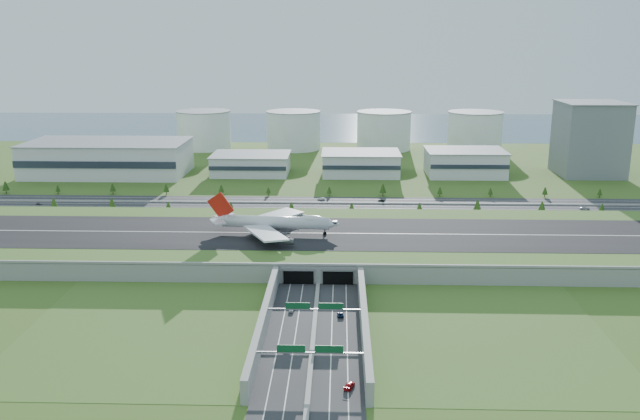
{
  "coord_description": "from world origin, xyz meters",
  "views": [
    {
      "loc": [
        9.0,
        -325.19,
        104.2
      ],
      "look_at": [
        -1.77,
        35.0,
        11.19
      ],
      "focal_mm": 38.0,
      "sensor_mm": 36.0,
      "label": 1
    }
  ],
  "objects_px": {
    "car_2": "(340,314)",
    "office_tower": "(590,139)",
    "boeing_747": "(275,222)",
    "car_0": "(292,309)",
    "car_6": "(585,208)",
    "car_7": "(321,199)",
    "car_4": "(39,204)",
    "fuel_tank_a": "(204,130)",
    "car_1": "(287,348)",
    "car_3": "(349,385)",
    "car_5": "(381,201)"
  },
  "relations": [
    {
      "from": "car_6",
      "to": "car_2",
      "type": "bearing_deg",
      "value": 146.95
    },
    {
      "from": "car_1",
      "to": "car_2",
      "type": "bearing_deg",
      "value": 43.07
    },
    {
      "from": "car_2",
      "to": "car_1",
      "type": "bearing_deg",
      "value": 54.72
    },
    {
      "from": "fuel_tank_a",
      "to": "car_7",
      "type": "height_order",
      "value": "fuel_tank_a"
    },
    {
      "from": "boeing_747",
      "to": "car_7",
      "type": "relative_size",
      "value": 13.03
    },
    {
      "from": "boeing_747",
      "to": "car_5",
      "type": "height_order",
      "value": "boeing_747"
    },
    {
      "from": "car_6",
      "to": "car_7",
      "type": "distance_m",
      "value": 164.93
    },
    {
      "from": "office_tower",
      "to": "boeing_747",
      "type": "xyz_separation_m",
      "value": [
        -223.46,
        -195.29,
        -13.6
      ]
    },
    {
      "from": "office_tower",
      "to": "car_2",
      "type": "bearing_deg",
      "value": -124.26
    },
    {
      "from": "car_1",
      "to": "car_7",
      "type": "xyz_separation_m",
      "value": [
        5.4,
        218.85,
        0.09
      ]
    },
    {
      "from": "office_tower",
      "to": "car_1",
      "type": "bearing_deg",
      "value": -124.0
    },
    {
      "from": "fuel_tank_a",
      "to": "car_3",
      "type": "height_order",
      "value": "fuel_tank_a"
    },
    {
      "from": "car_4",
      "to": "car_6",
      "type": "distance_m",
      "value": 342.5
    },
    {
      "from": "fuel_tank_a",
      "to": "car_4",
      "type": "bearing_deg",
      "value": -105.46
    },
    {
      "from": "car_5",
      "to": "car_6",
      "type": "distance_m",
      "value": 125.73
    },
    {
      "from": "fuel_tank_a",
      "to": "car_4",
      "type": "height_order",
      "value": "fuel_tank_a"
    },
    {
      "from": "car_7",
      "to": "car_0",
      "type": "bearing_deg",
      "value": 13.51
    },
    {
      "from": "car_0",
      "to": "car_5",
      "type": "bearing_deg",
      "value": 81.35
    },
    {
      "from": "office_tower",
      "to": "car_5",
      "type": "relative_size",
      "value": 13.44
    },
    {
      "from": "car_2",
      "to": "car_5",
      "type": "bearing_deg",
      "value": -101.85
    },
    {
      "from": "car_2",
      "to": "office_tower",
      "type": "bearing_deg",
      "value": -128.05
    },
    {
      "from": "car_4",
      "to": "car_7",
      "type": "distance_m",
      "value": 179.81
    },
    {
      "from": "boeing_747",
      "to": "car_2",
      "type": "relative_size",
      "value": 13.47
    },
    {
      "from": "car_0",
      "to": "car_4",
      "type": "relative_size",
      "value": 1.27
    },
    {
      "from": "car_4",
      "to": "car_2",
      "type": "bearing_deg",
      "value": -121.8
    },
    {
      "from": "fuel_tank_a",
      "to": "car_3",
      "type": "distance_m",
      "value": 468.32
    },
    {
      "from": "boeing_747",
      "to": "car_6",
      "type": "height_order",
      "value": "boeing_747"
    },
    {
      "from": "car_7",
      "to": "car_6",
      "type": "bearing_deg",
      "value": 98.33
    },
    {
      "from": "car_4",
      "to": "fuel_tank_a",
      "type": "bearing_deg",
      "value": -5.59
    },
    {
      "from": "car_0",
      "to": "car_6",
      "type": "distance_m",
      "value": 236.54
    },
    {
      "from": "car_5",
      "to": "car_6",
      "type": "relative_size",
      "value": 0.69
    },
    {
      "from": "boeing_747",
      "to": "office_tower",
      "type": "bearing_deg",
      "value": 45.91
    },
    {
      "from": "boeing_747",
      "to": "car_0",
      "type": "height_order",
      "value": "boeing_747"
    },
    {
      "from": "boeing_747",
      "to": "car_2",
      "type": "bearing_deg",
      "value": -63.77
    },
    {
      "from": "car_3",
      "to": "office_tower",
      "type": "bearing_deg",
      "value": -99.34
    },
    {
      "from": "office_tower",
      "to": "car_3",
      "type": "bearing_deg",
      "value": -119.33
    },
    {
      "from": "boeing_747",
      "to": "car_2",
      "type": "height_order",
      "value": "boeing_747"
    },
    {
      "from": "car_1",
      "to": "car_7",
      "type": "bearing_deg",
      "value": 73.15
    },
    {
      "from": "car_3",
      "to": "car_6",
      "type": "bearing_deg",
      "value": -103.58
    },
    {
      "from": "car_5",
      "to": "car_4",
      "type": "bearing_deg",
      "value": -74.6
    },
    {
      "from": "office_tower",
      "to": "car_5",
      "type": "height_order",
      "value": "office_tower"
    },
    {
      "from": "car_5",
      "to": "boeing_747",
      "type": "bearing_deg",
      "value": -18.9
    },
    {
      "from": "car_7",
      "to": "car_5",
      "type": "bearing_deg",
      "value": 99.86
    },
    {
      "from": "car_2",
      "to": "boeing_747",
      "type": "bearing_deg",
      "value": -72.31
    },
    {
      "from": "car_1",
      "to": "car_2",
      "type": "xyz_separation_m",
      "value": [
        18.16,
        29.64,
        0.03
      ]
    },
    {
      "from": "boeing_747",
      "to": "car_3",
      "type": "distance_m",
      "value": 143.76
    },
    {
      "from": "office_tower",
      "to": "fuel_tank_a",
      "type": "distance_m",
      "value": 340.18
    },
    {
      "from": "office_tower",
      "to": "boeing_747",
      "type": "distance_m",
      "value": 297.09
    },
    {
      "from": "boeing_747",
      "to": "car_0",
      "type": "distance_m",
      "value": 82.21
    },
    {
      "from": "car_2",
      "to": "car_0",
      "type": "bearing_deg",
      "value": -16.34
    }
  ]
}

